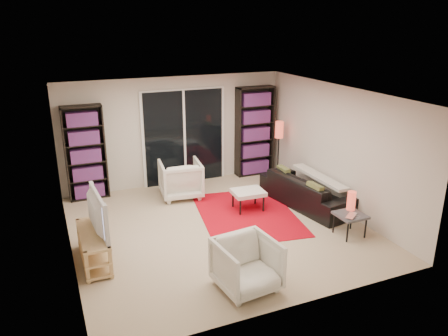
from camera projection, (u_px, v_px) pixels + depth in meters
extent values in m
plane|color=tan|center=(218.00, 227.00, 7.87)|extent=(5.00, 5.00, 0.00)
cube|color=beige|center=(175.00, 131.00, 9.66)|extent=(5.00, 0.02, 2.40)
cube|color=beige|center=(295.00, 224.00, 5.30)|extent=(5.00, 0.02, 2.40)
cube|color=beige|center=(64.00, 185.00, 6.55)|extent=(0.02, 5.00, 2.40)
cube|color=beige|center=(337.00, 148.00, 8.41)|extent=(0.02, 5.00, 2.40)
cube|color=white|center=(217.00, 94.00, 7.09)|extent=(5.00, 5.00, 0.02)
cube|color=white|center=(184.00, 137.00, 9.75)|extent=(1.92, 0.06, 2.16)
cube|color=black|center=(185.00, 138.00, 9.72)|extent=(1.80, 0.02, 2.10)
cube|color=white|center=(185.00, 138.00, 9.71)|extent=(0.05, 0.02, 2.10)
cube|color=black|center=(85.00, 153.00, 8.87)|extent=(0.80, 0.30, 1.95)
cube|color=#842361|center=(85.00, 153.00, 8.85)|extent=(0.70, 0.22, 1.85)
cube|color=black|center=(255.00, 131.00, 10.27)|extent=(0.90, 0.30, 2.10)
cube|color=#842361|center=(255.00, 132.00, 10.25)|extent=(0.80, 0.22, 2.00)
cube|color=#E2B975|center=(92.00, 234.00, 6.59)|extent=(0.39, 1.21, 0.04)
cube|color=#E2B975|center=(94.00, 247.00, 6.67)|extent=(0.39, 1.21, 0.03)
cube|color=#E2B975|center=(95.00, 258.00, 6.73)|extent=(0.39, 1.21, 0.04)
cube|color=#E2B975|center=(87.00, 268.00, 6.12)|extent=(0.05, 0.05, 0.50)
cube|color=#E2B975|center=(79.00, 233.00, 7.10)|extent=(0.05, 0.05, 0.50)
cube|color=#E2B975|center=(111.00, 263.00, 6.24)|extent=(0.05, 0.05, 0.50)
cube|color=#E2B975|center=(100.00, 230.00, 7.22)|extent=(0.05, 0.05, 0.50)
imported|color=black|center=(92.00, 213.00, 6.49)|extent=(0.21, 1.10, 0.63)
cube|color=#BD0515|center=(247.00, 214.00, 8.38)|extent=(2.10, 2.61, 0.01)
imported|color=black|center=(307.00, 191.00, 8.72)|extent=(1.14, 2.19, 0.61)
imported|color=silver|center=(181.00, 179.00, 9.11)|extent=(0.92, 0.95, 0.78)
imported|color=silver|center=(247.00, 265.00, 5.97)|extent=(0.86, 0.88, 0.73)
cube|color=silver|center=(248.00, 192.00, 8.48)|extent=(0.63, 0.53, 0.08)
cylinder|color=black|center=(240.00, 207.00, 8.30)|extent=(0.04, 0.04, 0.32)
cylinder|color=black|center=(233.00, 200.00, 8.65)|extent=(0.04, 0.04, 0.32)
cylinder|color=black|center=(263.00, 204.00, 8.45)|extent=(0.04, 0.04, 0.32)
cylinder|color=black|center=(255.00, 197.00, 8.80)|extent=(0.04, 0.04, 0.32)
cube|color=#46474C|center=(350.00, 215.00, 7.46)|extent=(0.47, 0.47, 0.04)
cylinder|color=black|center=(348.00, 232.00, 7.28)|extent=(0.03, 0.03, 0.38)
cylinder|color=black|center=(334.00, 223.00, 7.61)|extent=(0.03, 0.03, 0.38)
cylinder|color=black|center=(366.00, 228.00, 7.42)|extent=(0.03, 0.03, 0.38)
cylinder|color=black|center=(351.00, 219.00, 7.75)|extent=(0.03, 0.03, 0.38)
imported|color=silver|center=(354.00, 216.00, 7.33)|extent=(0.36, 0.34, 0.02)
cylinder|color=red|center=(351.00, 201.00, 7.58)|extent=(0.15, 0.15, 0.33)
cylinder|color=black|center=(277.00, 179.00, 10.21)|extent=(0.21, 0.21, 0.03)
cylinder|color=black|center=(278.00, 158.00, 10.05)|extent=(0.03, 0.03, 1.04)
cylinder|color=red|center=(279.00, 130.00, 9.83)|extent=(0.19, 0.19, 0.37)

